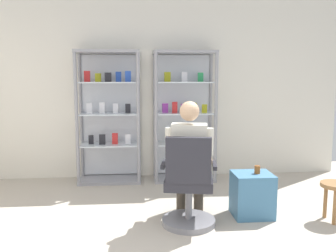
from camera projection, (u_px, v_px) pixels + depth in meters
The scene contains 8 objects.
back_wall at pixel (146, 89), 5.48m from camera, with size 6.00×0.10×2.70m, color silver.
display_cabinet_left at pixel (109, 116), 5.25m from camera, with size 0.90×0.45×1.90m.
display_cabinet_right at pixel (184, 115), 5.35m from camera, with size 0.90×0.45×1.90m.
office_chair at pixel (189, 189), 3.66m from camera, with size 0.60×0.56×0.96m.
seated_shopkeeper at pixel (189, 155), 3.78m from camera, with size 0.54×0.61×1.29m.
storage_crate at pixel (252, 195), 3.97m from camera, with size 0.42×0.37×0.48m, color teal.
tea_glass at pixel (257, 170), 3.93m from camera, with size 0.06×0.06×0.09m, color brown.
wooden_stool at pixel (336, 191), 3.82m from camera, with size 0.32×0.32×0.42m.
Camera 1 is at (-0.15, -2.51, 1.54)m, focal length 38.51 mm.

